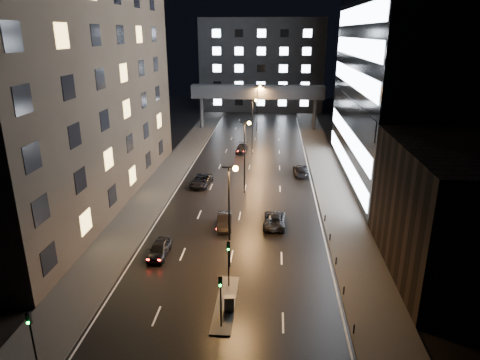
{
  "coord_description": "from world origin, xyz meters",
  "views": [
    {
      "loc": [
        3.91,
        -27.84,
        21.31
      ],
      "look_at": [
        -0.12,
        21.9,
        4.0
      ],
      "focal_mm": 32.0,
      "sensor_mm": 36.0,
      "label": 1
    }
  ],
  "objects_px": {
    "car_away_a": "(159,249)",
    "utility_cabinet": "(229,304)",
    "car_away_b": "(224,221)",
    "car_toward_b": "(301,170)",
    "car_away_d": "(242,148)",
    "car_away_c": "(201,181)",
    "car_toward_a": "(275,219)"
  },
  "relations": [
    {
      "from": "car_away_b",
      "to": "car_toward_a",
      "type": "height_order",
      "value": "car_away_b"
    },
    {
      "from": "car_away_b",
      "to": "car_toward_b",
      "type": "bearing_deg",
      "value": 58.34
    },
    {
      "from": "car_away_a",
      "to": "car_away_d",
      "type": "distance_m",
      "value": 40.2
    },
    {
      "from": "utility_cabinet",
      "to": "car_away_d",
      "type": "bearing_deg",
      "value": 85.37
    },
    {
      "from": "car_away_a",
      "to": "car_away_b",
      "type": "xyz_separation_m",
      "value": [
        5.74,
        7.2,
        0.0
      ]
    },
    {
      "from": "car_away_a",
      "to": "car_toward_b",
      "type": "bearing_deg",
      "value": 60.68
    },
    {
      "from": "car_toward_b",
      "to": "utility_cabinet",
      "type": "xyz_separation_m",
      "value": [
        -7.63,
        -35.82,
        0.03
      ]
    },
    {
      "from": "car_away_d",
      "to": "car_toward_a",
      "type": "relative_size",
      "value": 0.91
    },
    {
      "from": "car_away_c",
      "to": "car_away_b",
      "type": "bearing_deg",
      "value": -64.05
    },
    {
      "from": "car_toward_a",
      "to": "car_toward_b",
      "type": "distance_m",
      "value": 19.51
    },
    {
      "from": "car_away_d",
      "to": "car_away_b",
      "type": "bearing_deg",
      "value": -87.19
    },
    {
      "from": "car_away_c",
      "to": "car_toward_a",
      "type": "xyz_separation_m",
      "value": [
        10.76,
        -12.83,
        -0.01
      ]
    },
    {
      "from": "car_away_d",
      "to": "utility_cabinet",
      "type": "height_order",
      "value": "utility_cabinet"
    },
    {
      "from": "car_away_b",
      "to": "car_away_d",
      "type": "distance_m",
      "value": 32.67
    },
    {
      "from": "car_away_a",
      "to": "car_away_c",
      "type": "height_order",
      "value": "car_away_a"
    },
    {
      "from": "car_away_a",
      "to": "car_toward_b",
      "type": "distance_m",
      "value": 31.4
    },
    {
      "from": "car_away_a",
      "to": "car_away_b",
      "type": "relative_size",
      "value": 0.96
    },
    {
      "from": "car_away_a",
      "to": "car_toward_b",
      "type": "height_order",
      "value": "car_toward_b"
    },
    {
      "from": "car_away_c",
      "to": "car_toward_a",
      "type": "bearing_deg",
      "value": -44.01
    },
    {
      "from": "car_away_b",
      "to": "utility_cabinet",
      "type": "relative_size",
      "value": 3.52
    },
    {
      "from": "car_away_a",
      "to": "car_away_d",
      "type": "relative_size",
      "value": 0.91
    },
    {
      "from": "car_toward_b",
      "to": "utility_cabinet",
      "type": "height_order",
      "value": "car_toward_b"
    },
    {
      "from": "car_away_a",
      "to": "car_away_d",
      "type": "height_order",
      "value": "car_away_a"
    },
    {
      "from": "car_away_b",
      "to": "car_away_c",
      "type": "relative_size",
      "value": 0.85
    },
    {
      "from": "car_away_d",
      "to": "car_toward_a",
      "type": "xyz_separation_m",
      "value": [
        6.26,
        -31.67,
        0.03
      ]
    },
    {
      "from": "car_away_c",
      "to": "car_away_d",
      "type": "relative_size",
      "value": 1.11
    },
    {
      "from": "car_away_a",
      "to": "car_away_b",
      "type": "height_order",
      "value": "car_away_b"
    },
    {
      "from": "car_away_a",
      "to": "utility_cabinet",
      "type": "xyz_separation_m",
      "value": [
        7.94,
        -8.56,
        0.05
      ]
    },
    {
      "from": "car_away_c",
      "to": "car_toward_b",
      "type": "height_order",
      "value": "car_toward_b"
    },
    {
      "from": "car_away_c",
      "to": "car_toward_b",
      "type": "distance_m",
      "value": 16.11
    },
    {
      "from": "car_toward_b",
      "to": "car_away_d",
      "type": "bearing_deg",
      "value": -53.65
    },
    {
      "from": "car_away_a",
      "to": "car_toward_b",
      "type": "xyz_separation_m",
      "value": [
        15.58,
        27.26,
        0.02
      ]
    }
  ]
}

